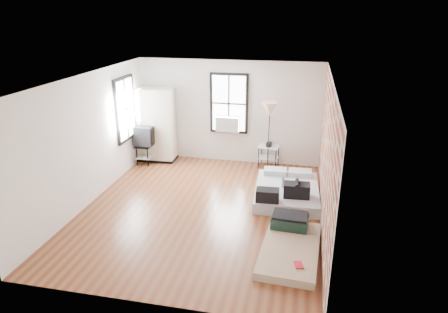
% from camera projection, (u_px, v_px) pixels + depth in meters
% --- Properties ---
extents(ground, '(6.00, 6.00, 0.00)m').
position_uv_depth(ground, '(202.00, 209.00, 8.60)').
color(ground, '#5A2917').
rests_on(ground, ground).
extents(room_shell, '(5.02, 6.02, 2.80)m').
position_uv_depth(room_shell, '(216.00, 127.00, 8.28)').
color(room_shell, silver).
rests_on(room_shell, ground).
extents(mattress_main, '(1.49, 1.97, 0.61)m').
position_uv_depth(mattress_main, '(287.00, 191.00, 9.06)').
color(mattress_main, silver).
rests_on(mattress_main, ground).
extents(mattress_bare, '(1.09, 1.91, 0.40)m').
position_uv_depth(mattress_bare, '(290.00, 242.00, 7.17)').
color(mattress_bare, tan).
rests_on(mattress_bare, ground).
extents(wardrobe, '(1.04, 0.61, 2.04)m').
position_uv_depth(wardrobe, '(156.00, 125.00, 11.06)').
color(wardrobe, black).
rests_on(wardrobe, ground).
extents(side_table, '(0.58, 0.48, 0.70)m').
position_uv_depth(side_table, '(269.00, 150.00, 10.71)').
color(side_table, black).
rests_on(side_table, ground).
extents(floor_lamp, '(0.40, 0.40, 1.87)m').
position_uv_depth(floor_lamp, '(270.00, 112.00, 9.98)').
color(floor_lamp, black).
rests_on(floor_lamp, ground).
extents(tv_stand, '(0.55, 0.77, 1.07)m').
position_uv_depth(tv_stand, '(146.00, 136.00, 10.96)').
color(tv_stand, black).
rests_on(tv_stand, ground).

